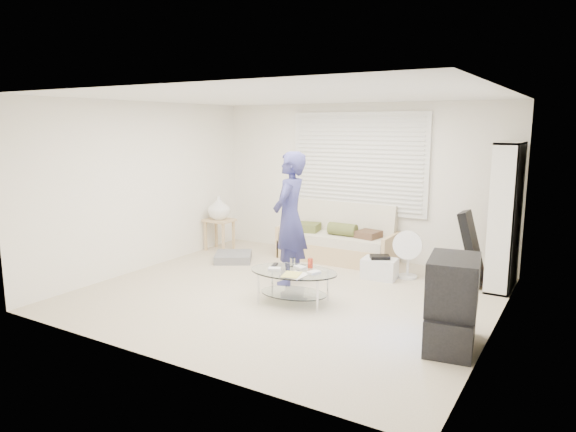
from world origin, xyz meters
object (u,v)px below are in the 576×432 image
Objects in this scene: bookshelf at (505,216)px; coffee_table at (294,277)px; futon_sofa at (338,242)px; tv_unit at (452,303)px.

coffee_table is (-2.08, -1.94, -0.64)m from bookshelf.
bookshelf is 2.92m from coffee_table.
futon_sofa is at bearing 175.95° from bookshelf.
bookshelf reaches higher than coffee_table.
bookshelf is at bearing 42.94° from coffee_table.
futon_sofa is 3.38m from tv_unit.
bookshelf reaches higher than tv_unit.
futon_sofa is at bearing 101.03° from coffee_table.
bookshelf is at bearing -4.05° from futon_sofa.
futon_sofa reaches higher than tv_unit.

